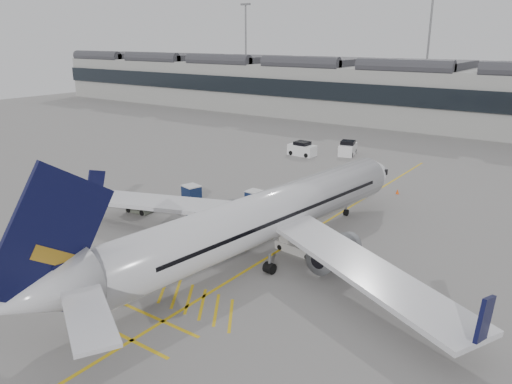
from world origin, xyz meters
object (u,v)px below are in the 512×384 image
Objects in this scene: airliner_main at (261,218)px; belt_loader at (298,245)px; pushback_tug at (140,206)px; baggage_cart_a at (255,199)px; ramp_agent_b at (203,223)px; ramp_agent_a at (267,205)px.

belt_loader is at bearing 56.22° from airliner_main.
pushback_tug is at bearing -178.58° from airliner_main.
baggage_cart_a is 0.73× the size of pushback_tug.
baggage_cart_a reaches higher than ramp_agent_b.
pushback_tug is (-8.84, -7.56, -0.41)m from baggage_cart_a.
ramp_agent_b is 8.97m from pushback_tug.
belt_loader is 9.08m from ramp_agent_b.
ramp_agent_a is (-5.20, 8.57, -2.30)m from airliner_main.
airliner_main is at bearing -123.54° from belt_loader.
baggage_cart_a reaches higher than belt_loader.
ramp_agent_b is at bearing -144.10° from ramp_agent_a.
ramp_agent_b is 0.73× the size of pushback_tug.
airliner_main is 11.64m from baggage_cart_a.
airliner_main is 4.12m from belt_loader.
airliner_main is 7.31m from ramp_agent_b.
pushback_tug is at bearing -138.40° from baggage_cart_a.
pushback_tug is (-8.94, 0.58, -0.34)m from ramp_agent_b.
ramp_agent_b is at bearing 179.37° from airliner_main.
ramp_agent_a is at bearing -13.26° from baggage_cart_a.
belt_loader is at bearing -82.09° from ramp_agent_a.
ramp_agent_b reaches higher than ramp_agent_a.
airliner_main is 15.61× the size of pushback_tug.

